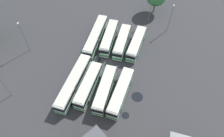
{
  "coord_description": "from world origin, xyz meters",
  "views": [
    {
      "loc": [
        -31.17,
        -11.07,
        40.78
      ],
      "look_at": [
        -1.63,
        -1.74,
        1.51
      ],
      "focal_mm": 32.47,
      "sensor_mm": 36.0,
      "label": 1
    }
  ],
  "objects": [
    {
      "name": "bus_row1_slot2",
      "position": [
        8.35,
        2.25,
        1.84
      ],
      "size": [
        12.48,
        3.6,
        3.47
      ],
      "color": "silver",
      "rests_on": "ground_plane"
    },
    {
      "name": "ground_plane",
      "position": [
        0.0,
        0.0,
        0.0
      ],
      "size": [
        95.54,
        95.54,
        0.0
      ],
      "primitive_type": "plane",
      "color": "#333335"
    },
    {
      "name": "lamp_post_by_building",
      "position": [
        -15.02,
        18.52,
        4.43
      ],
      "size": [
        0.56,
        0.28,
        8.04
      ],
      "color": "slate",
      "rests_on": "ground_plane"
    },
    {
      "name": "bus_row1_slot3",
      "position": [
        7.75,
        6.0,
        1.84
      ],
      "size": [
        15.5,
        3.49,
        3.47
      ],
      "color": "silver",
      "rests_on": "ground_plane"
    },
    {
      "name": "bus_row1_slot1",
      "position": [
        7.86,
        -1.59,
        1.83
      ],
      "size": [
        11.54,
        3.15,
        3.47
      ],
      "color": "silver",
      "rests_on": "ground_plane"
    },
    {
      "name": "lamp_post_far_corner",
      "position": [
        -1.13,
        22.15,
        5.17
      ],
      "size": [
        0.56,
        0.28,
        9.49
      ],
      "color": "slate",
      "rests_on": "ground_plane"
    },
    {
      "name": "bus_row1_slot0",
      "position": [
        8.34,
        -5.53,
        1.83
      ],
      "size": [
        11.65,
        2.95,
        3.47
      ],
      "color": "silver",
      "rests_on": "ground_plane"
    },
    {
      "name": "puddle_near_shelter",
      "position": [
        1.01,
        3.95,
        0.0
      ],
      "size": [
        3.28,
        3.28,
        0.01
      ],
      "primitive_type": "cylinder",
      "color": "black",
      "rests_on": "ground_plane"
    },
    {
      "name": "lamp_post_mid_lot",
      "position": [
        20.54,
        -6.61,
        4.53
      ],
      "size": [
        0.56,
        0.28,
        8.23
      ],
      "color": "slate",
      "rests_on": "ground_plane"
    },
    {
      "name": "puddle_front_lane",
      "position": [
        -6.71,
        -9.46,
        0.0
      ],
      "size": [
        2.67,
        2.67,
        0.01
      ],
      "primitive_type": "cylinder",
      "color": "black",
      "rests_on": "ground_plane"
    },
    {
      "name": "bus_row0_slot2",
      "position": [
        -8.15,
        1.89,
        1.83
      ],
      "size": [
        11.83,
        2.66,
        3.47
      ],
      "color": "silver",
      "rests_on": "ground_plane"
    },
    {
      "name": "bus_row0_slot0",
      "position": [
        -7.79,
        -5.73,
        1.84
      ],
      "size": [
        12.36,
        3.0,
        3.47
      ],
      "color": "silver",
      "rests_on": "ground_plane"
    },
    {
      "name": "puddle_centre_drain",
      "position": [
        -12.02,
        -8.08,
        0.0
      ],
      "size": [
        1.69,
        1.69,
        0.01
      ],
      "primitive_type": "cylinder",
      "color": "black",
      "rests_on": "ground_plane"
    },
    {
      "name": "bus_row0_slot3",
      "position": [
        -8.52,
        5.39,
        1.84
      ],
      "size": [
        15.39,
        2.66,
        3.47
      ],
      "color": "silver",
      "rests_on": "ground_plane"
    },
    {
      "name": "lamp_post_near_entrance",
      "position": [
        18.56,
        -12.8,
        4.81
      ],
      "size": [
        0.56,
        0.28,
        8.78
      ],
      "color": "slate",
      "rests_on": "ground_plane"
    },
    {
      "name": "bus_row0_slot1",
      "position": [
        -8.09,
        -2.09,
        1.83
      ],
      "size": [
        12.02,
        3.16,
        3.47
      ],
      "color": "silver",
      "rests_on": "ground_plane"
    }
  ]
}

